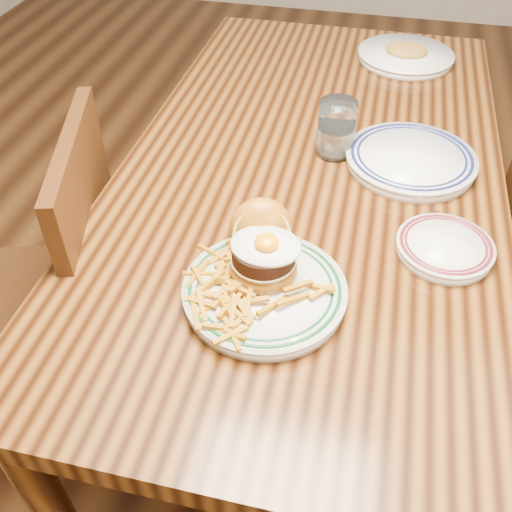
% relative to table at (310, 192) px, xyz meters
% --- Properties ---
extents(floor, '(6.00, 6.00, 0.00)m').
position_rel_table_xyz_m(floor, '(0.00, 0.00, -0.66)').
color(floor, black).
rests_on(floor, ground).
extents(table, '(0.85, 1.60, 0.75)m').
position_rel_table_xyz_m(table, '(0.00, 0.00, 0.00)').
color(table, black).
rests_on(table, floor).
extents(chair_left, '(0.53, 0.53, 0.91)m').
position_rel_table_xyz_m(chair_left, '(-0.56, -0.30, -0.18)').
color(chair_left, '#371A0B').
rests_on(chair_left, floor).
extents(main_plate, '(0.29, 0.30, 0.14)m').
position_rel_table_xyz_m(main_plate, '(-0.02, -0.43, 0.13)').
color(main_plate, silver).
rests_on(main_plate, table).
extents(side_plate, '(0.18, 0.19, 0.03)m').
position_rel_table_xyz_m(side_plate, '(0.29, -0.25, 0.10)').
color(side_plate, silver).
rests_on(side_plate, table).
extents(rear_plate, '(0.29, 0.29, 0.03)m').
position_rel_table_xyz_m(rear_plate, '(0.22, 0.03, 0.11)').
color(rear_plate, silver).
rests_on(rear_plate, table).
extents(water_glass, '(0.09, 0.09, 0.13)m').
position_rel_table_xyz_m(water_glass, '(0.04, 0.05, 0.14)').
color(water_glass, white).
rests_on(water_glass, table).
extents(far_plate, '(0.28, 0.28, 0.05)m').
position_rel_table_xyz_m(far_plate, '(0.18, 0.58, 0.10)').
color(far_plate, silver).
rests_on(far_plate, table).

